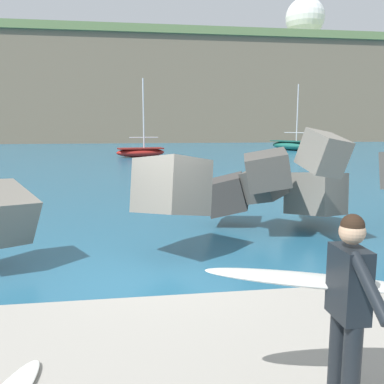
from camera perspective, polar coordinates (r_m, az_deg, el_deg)
name	(u,v)px	position (r m, az deg, el deg)	size (l,w,h in m)	color
ground_plane	(168,269)	(8.12, -3.27, -10.46)	(400.00, 400.00, 0.00)	#235B7A
breakwater_jetty	(153,192)	(9.40, -5.34, 0.04)	(32.76, 5.31, 2.68)	#605B56
surfer_with_board	(338,297)	(3.84, 19.25, -13.35)	(2.10, 1.16, 1.78)	black
boat_near_left	(141,152)	(36.46, -7.01, 5.49)	(4.38, 2.25, 6.65)	maroon
boat_mid_left	(293,145)	(47.62, 13.61, 6.24)	(4.61, 5.74, 7.08)	#1E6656
mooring_buoy_inner	(144,167)	(25.40, -6.54, 3.38)	(0.44, 0.44, 0.44)	silver
headland_bluff	(208,96)	(88.71, 2.21, 12.99)	(106.34, 44.19, 17.55)	#756651
radar_dome	(305,22)	(92.65, 15.13, 21.47)	(7.68, 7.68, 10.19)	silver
station_building_west	(106,43)	(94.84, -11.60, 19.28)	(7.03, 7.50, 4.52)	#B2ADA3
station_building_central	(114,43)	(94.49, -10.52, 19.36)	(7.19, 5.17, 4.57)	beige
station_building_east	(104,42)	(92.77, -11.95, 19.41)	(5.53, 5.92, 4.23)	#B2ADA3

